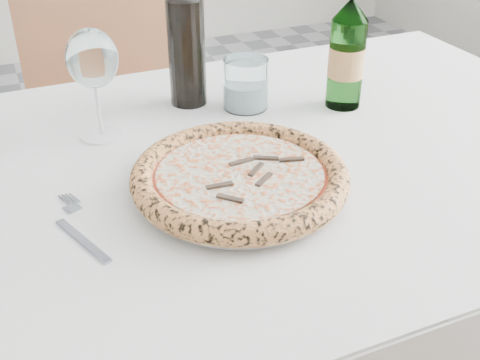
{
  "coord_description": "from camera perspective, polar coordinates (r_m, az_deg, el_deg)",
  "views": [
    {
      "loc": [
        -0.09,
        -0.62,
        1.25
      ],
      "look_at": [
        0.21,
        0.09,
        0.78
      ],
      "focal_mm": 45.0,
      "sensor_mm": 36.0,
      "label": 1
    }
  ],
  "objects": [
    {
      "name": "dining_table",
      "position": [
        1.04,
        -2.15,
        -2.26
      ],
      "size": [
        1.52,
        0.9,
        0.76
      ],
      "color": "brown",
      "rests_on": "floor"
    },
    {
      "name": "chair_far",
      "position": [
        1.79,
        -12.33,
        7.09
      ],
      "size": [
        0.45,
        0.45,
        0.93
      ],
      "color": "brown",
      "rests_on": "floor"
    },
    {
      "name": "plate",
      "position": [
        0.91,
        0.0,
        -0.6
      ],
      "size": [
        0.29,
        0.29,
        0.02
      ],
      "color": "silver",
      "rests_on": "dining_table"
    },
    {
      "name": "pizza",
      "position": [
        0.9,
        -0.0,
        0.35
      ],
      "size": [
        0.33,
        0.33,
        0.03
      ],
      "color": "#DFC17C",
      "rests_on": "plate"
    },
    {
      "name": "fork",
      "position": [
        0.86,
        -15.01,
        -4.54
      ],
      "size": [
        0.05,
        0.18,
        0.0
      ],
      "color": "#868DA2",
      "rests_on": "dining_table"
    },
    {
      "name": "wine_glass",
      "position": [
        1.05,
        -13.83,
        10.91
      ],
      "size": [
        0.09,
        0.09,
        0.2
      ],
      "color": "white",
      "rests_on": "dining_table"
    },
    {
      "name": "tumbler",
      "position": [
        1.18,
        0.54,
        8.82
      ],
      "size": [
        0.09,
        0.09,
        0.1
      ],
      "color": "white",
      "rests_on": "dining_table"
    },
    {
      "name": "beer_bottle",
      "position": [
        1.18,
        10.11,
        11.73
      ],
      "size": [
        0.07,
        0.07,
        0.26
      ],
      "color": "#487C44",
      "rests_on": "dining_table"
    },
    {
      "name": "wine_bottle",
      "position": [
        1.17,
        -5.12,
        12.94
      ],
      "size": [
        0.07,
        0.07,
        0.29
      ],
      "color": "black",
      "rests_on": "dining_table"
    }
  ]
}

